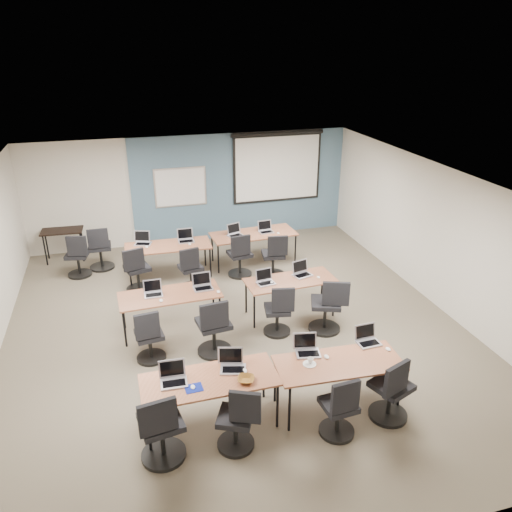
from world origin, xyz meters
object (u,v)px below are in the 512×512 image
object	(u,v)px
training_table_mid_left	(170,296)
task_chair_1	(238,423)
task_chair_8	(137,273)
projector_screen	(277,163)
laptop_10	(235,233)
task_chair_11	(274,259)
task_chair_0	(161,432)
spare_chair_b	(78,259)
laptop_0	(173,377)
laptop_4	(153,291)
utility_table	(62,234)
task_chair_10	(240,259)
training_table_back_left	(168,247)
task_chair_4	(149,340)
task_chair_9	(191,272)
laptop_11	(266,229)
laptop_1	(232,364)
task_chair_2	(340,412)
laptop_2	(307,348)
training_table_front_right	(339,365)
laptop_5	(203,284)
laptop_9	(186,238)
task_chair_3	(391,394)
spare_chair_a	(100,252)
laptop_6	(265,280)
laptop_3	(367,338)
whiteboard	(180,187)
laptop_8	(143,241)
task_chair_6	(279,314)
training_table_mid_right	(290,282)
task_chair_7	(328,310)
task_chair_5	(214,331)

from	to	relation	value
training_table_mid_left	task_chair_1	xyz separation A→B (m)	(0.46, -3.06, -0.29)
task_chair_8	projector_screen	bearing A→B (deg)	17.61
laptop_10	task_chair_11	size ratio (longest dim) A/B	0.33
task_chair_0	spare_chair_b	world-z (taller)	task_chair_0
laptop_0	laptop_4	xyz separation A→B (m)	(-0.03, 2.51, -0.00)
utility_table	task_chair_10	bearing A→B (deg)	-24.40
training_table_back_left	task_chair_4	xyz separation A→B (m)	(-0.68, -3.09, -0.29)
task_chair_9	spare_chair_b	bearing A→B (deg)	138.37
task_chair_0	laptop_11	xyz separation A→B (m)	(2.98, 5.44, 0.36)
task_chair_8	utility_table	world-z (taller)	task_chair_8
laptop_4	laptop_1	bearing A→B (deg)	-70.11
task_chair_2	task_chair_4	bearing A→B (deg)	128.79
task_chair_2	task_chair_10	distance (m)	5.03
laptop_0	laptop_2	bearing A→B (deg)	6.95
laptop_10	training_table_front_right	bearing A→B (deg)	-106.00
laptop_5	laptop_9	xyz separation A→B (m)	(0.04, 2.31, 0.00)
task_chair_3	laptop_5	distance (m)	3.78
task_chair_4	spare_chair_a	bearing A→B (deg)	94.12
training_table_front_right	task_chair_4	size ratio (longest dim) A/B	1.83
projector_screen	laptop_10	world-z (taller)	projector_screen
training_table_front_right	task_chair_8	xyz separation A→B (m)	(-2.49, 4.33, -0.27)
laptop_2	training_table_back_left	bearing A→B (deg)	118.47
projector_screen	task_chair_1	bearing A→B (deg)	-111.59
task_chair_3	laptop_6	world-z (taller)	task_chair_3
projector_screen	task_chair_9	distance (m)	4.09
task_chair_0	laptop_3	xyz separation A→B (m)	(3.10, 0.69, 0.36)
task_chair_3	training_table_back_left	bearing A→B (deg)	92.76
laptop_11	task_chair_11	world-z (taller)	task_chair_11
whiteboard	task_chair_1	size ratio (longest dim) A/B	1.32
training_table_back_left	laptop_8	world-z (taller)	laptop_8
whiteboard	task_chair_6	distance (m)	5.02
laptop_9	task_chair_3	bearing A→B (deg)	-69.02
training_table_back_left	task_chair_11	bearing A→B (deg)	-14.79
training_table_mid_left	task_chair_2	xyz separation A→B (m)	(1.78, -3.21, -0.29)
training_table_mid_left	laptop_8	bearing A→B (deg)	94.21
projector_screen	laptop_1	size ratio (longest dim) A/B	7.00
laptop_5	task_chair_11	size ratio (longest dim) A/B	0.34
laptop_8	laptop_9	size ratio (longest dim) A/B	1.01
laptop_2	task_chair_4	bearing A→B (deg)	156.45
task_chair_4	laptop_10	bearing A→B (deg)	49.02
training_table_back_left	laptop_10	bearing A→B (deg)	8.78
task_chair_0	laptop_10	xyz separation A→B (m)	(2.24, 5.43, 0.36)
training_table_mid_left	laptop_1	size ratio (longest dim) A/B	5.14
training_table_mid_right	task_chair_7	distance (m)	0.90
laptop_1	task_chair_2	size ratio (longest dim) A/B	0.36
laptop_6	laptop_10	world-z (taller)	laptop_10
whiteboard	task_chair_5	xyz separation A→B (m)	(-0.22, -5.09, -1.01)
laptop_6	utility_table	size ratio (longest dim) A/B	0.34
laptop_1	laptop_11	size ratio (longest dim) A/B	1.05
spare_chair_a	training_table_front_right	bearing A→B (deg)	-60.45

